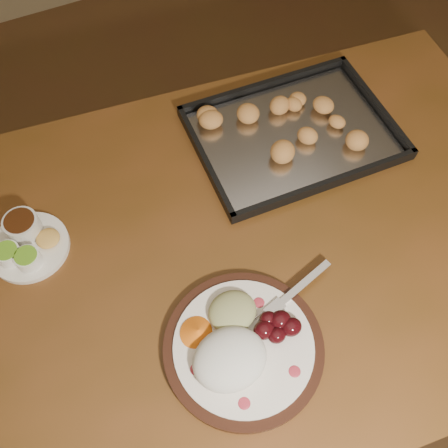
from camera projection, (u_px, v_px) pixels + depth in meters
ground at (232, 355)px, 1.64m from camera, size 4.00×4.00×0.00m
dining_table at (213, 273)px, 1.08m from camera, size 1.59×1.06×0.75m
dinner_plate at (239, 346)px, 0.88m from camera, size 0.36×0.29×0.07m
condiment_saucer at (26, 242)px, 0.98m from camera, size 0.16×0.16×0.05m
baking_tray at (293, 133)px, 1.13m from camera, size 0.46×0.35×0.05m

